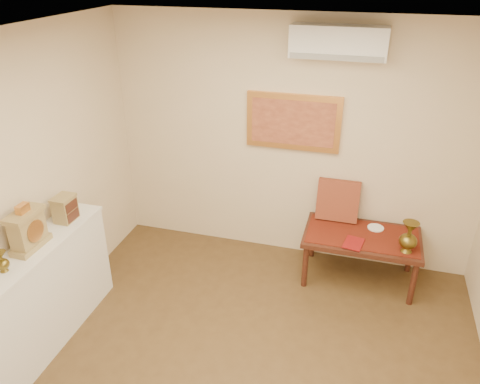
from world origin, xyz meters
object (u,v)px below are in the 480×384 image
(wooden_chest, at_px, (65,208))
(low_table, at_px, (362,240))
(display_ledge, at_px, (28,309))
(mantel_clock, at_px, (28,230))
(brass_urn_tall, at_px, (409,234))

(wooden_chest, distance_m, low_table, 2.98)
(display_ledge, bearing_deg, wooden_chest, 89.02)
(display_ledge, xyz_separation_m, wooden_chest, (0.01, 0.69, 0.61))
(low_table, bearing_deg, display_ledge, -144.90)
(low_table, bearing_deg, wooden_chest, -155.91)
(mantel_clock, bearing_deg, display_ledge, -88.52)
(wooden_chest, bearing_deg, low_table, 24.09)
(mantel_clock, relative_size, wooden_chest, 1.68)
(mantel_clock, xyz_separation_m, low_table, (2.68, 1.67, -0.67))
(display_ledge, distance_m, low_table, 3.27)
(mantel_clock, distance_m, low_table, 3.23)
(brass_urn_tall, distance_m, wooden_chest, 3.27)
(mantel_clock, bearing_deg, brass_urn_tall, 25.33)
(display_ledge, relative_size, mantel_clock, 4.93)
(display_ledge, xyz_separation_m, mantel_clock, (-0.01, 0.21, 0.66))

